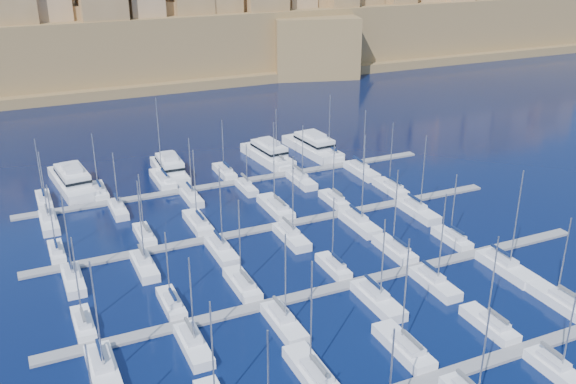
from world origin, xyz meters
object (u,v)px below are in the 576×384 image
motor_yacht_c (268,153)px  motor_yacht_d (313,145)px  sailboat_4 (490,324)px  motor_yacht_a (72,180)px  motor_yacht_b (170,168)px  sailboat_2 (313,373)px

motor_yacht_c → motor_yacht_d: (11.29, 0.79, -0.00)m
sailboat_4 → motor_yacht_a: bearing=120.3°
motor_yacht_b → motor_yacht_a: bearing=175.9°
motor_yacht_b → motor_yacht_d: same height
sailboat_4 → motor_yacht_b: sailboat_4 is taller
motor_yacht_a → motor_yacht_b: 18.98m
motor_yacht_b → motor_yacht_d: 33.28m
motor_yacht_c → sailboat_2: bearing=-109.0°
motor_yacht_a → motor_yacht_d: 52.19m
motor_yacht_c → motor_yacht_d: bearing=4.0°
motor_yacht_a → motor_yacht_d: bearing=-0.2°
sailboat_4 → motor_yacht_d: bearing=81.6°
motor_yacht_a → sailboat_4: bearing=-59.7°
sailboat_2 → motor_yacht_b: (1.96, 69.22, 0.97)m
sailboat_4 → motor_yacht_b: (-22.73, 69.87, 0.99)m
sailboat_2 → sailboat_4: 24.70m
sailboat_2 → motor_yacht_b: 69.26m
motor_yacht_a → motor_yacht_c: same height
motor_yacht_b → motor_yacht_c: 21.97m
sailboat_4 → sailboat_2: bearing=178.5°
motor_yacht_b → sailboat_4: bearing=-72.0°
sailboat_2 → motor_yacht_d: (35.22, 70.41, 0.97)m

